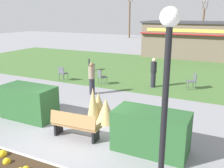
{
  "coord_description": "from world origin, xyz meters",
  "views": [
    {
      "loc": [
        4.62,
        -6.46,
        4.11
      ],
      "look_at": [
        0.02,
        2.87,
        1.19
      ],
      "focal_mm": 40.58,
      "sensor_mm": 36.0,
      "label": 1
    }
  ],
  "objects_px": {
    "cafe_chair_north": "(193,80)",
    "cafe_chair_center": "(62,72)",
    "person_strolling": "(92,78)",
    "lamppost_near": "(165,94)",
    "food_kiosk": "(204,40)",
    "cafe_chair_west": "(101,76)",
    "person_standing": "(153,72)",
    "trash_bin": "(17,105)",
    "park_bench": "(75,125)",
    "tree_right_bg": "(203,25)",
    "cafe_chair_east": "(90,63)",
    "tree_left_bg": "(129,19)",
    "parked_car_west_slot": "(175,41)"
  },
  "relations": [
    {
      "from": "cafe_chair_north",
      "to": "cafe_chair_center",
      "type": "bearing_deg",
      "value": -167.28
    },
    {
      "from": "cafe_chair_north",
      "to": "person_strolling",
      "type": "height_order",
      "value": "person_strolling"
    },
    {
      "from": "lamppost_near",
      "to": "food_kiosk",
      "type": "xyz_separation_m",
      "value": [
        -1.77,
        20.93,
        -0.96
      ]
    },
    {
      "from": "cafe_chair_west",
      "to": "person_standing",
      "type": "distance_m",
      "value": 3.07
    },
    {
      "from": "trash_bin",
      "to": "person_standing",
      "type": "height_order",
      "value": "person_standing"
    },
    {
      "from": "trash_bin",
      "to": "person_standing",
      "type": "xyz_separation_m",
      "value": [
        3.96,
        6.39,
        0.46
      ]
    },
    {
      "from": "park_bench",
      "to": "trash_bin",
      "type": "height_order",
      "value": "park_bench"
    },
    {
      "from": "trash_bin",
      "to": "tree_right_bg",
      "type": "height_order",
      "value": "tree_right_bg"
    },
    {
      "from": "cafe_chair_north",
      "to": "cafe_chair_east",
      "type": "bearing_deg",
      "value": 168.09
    },
    {
      "from": "person_standing",
      "to": "food_kiosk",
      "type": "bearing_deg",
      "value": -57.51
    },
    {
      "from": "cafe_chair_east",
      "to": "tree_right_bg",
      "type": "relative_size",
      "value": 0.15
    },
    {
      "from": "person_strolling",
      "to": "tree_left_bg",
      "type": "relative_size",
      "value": 0.24
    },
    {
      "from": "cafe_chair_north",
      "to": "parked_car_west_slot",
      "type": "height_order",
      "value": "parked_car_west_slot"
    },
    {
      "from": "cafe_chair_north",
      "to": "tree_right_bg",
      "type": "relative_size",
      "value": 0.15
    },
    {
      "from": "park_bench",
      "to": "cafe_chair_west",
      "type": "relative_size",
      "value": 1.94
    },
    {
      "from": "cafe_chair_north",
      "to": "parked_car_west_slot",
      "type": "distance_m",
      "value": 19.96
    },
    {
      "from": "park_bench",
      "to": "person_strolling",
      "type": "distance_m",
      "value": 4.89
    },
    {
      "from": "parked_car_west_slot",
      "to": "tree_left_bg",
      "type": "xyz_separation_m",
      "value": [
        -9.58,
        7.72,
        2.54
      ]
    },
    {
      "from": "trash_bin",
      "to": "cafe_chair_west",
      "type": "relative_size",
      "value": 0.9
    },
    {
      "from": "cafe_chair_center",
      "to": "person_standing",
      "type": "distance_m",
      "value": 5.67
    },
    {
      "from": "lamppost_near",
      "to": "person_strolling",
      "type": "bearing_deg",
      "value": 130.23
    },
    {
      "from": "food_kiosk",
      "to": "person_standing",
      "type": "relative_size",
      "value": 6.61
    },
    {
      "from": "food_kiosk",
      "to": "person_strolling",
      "type": "height_order",
      "value": "food_kiosk"
    },
    {
      "from": "park_bench",
      "to": "cafe_chair_north",
      "type": "bearing_deg",
      "value": 71.51
    },
    {
      "from": "cafe_chair_east",
      "to": "cafe_chair_center",
      "type": "height_order",
      "value": "same"
    },
    {
      "from": "cafe_chair_center",
      "to": "cafe_chair_east",
      "type": "bearing_deg",
      "value": 89.07
    },
    {
      "from": "person_standing",
      "to": "parked_car_west_slot",
      "type": "relative_size",
      "value": 0.4
    },
    {
      "from": "food_kiosk",
      "to": "parked_car_west_slot",
      "type": "relative_size",
      "value": 2.62
    },
    {
      "from": "person_strolling",
      "to": "cafe_chair_center",
      "type": "bearing_deg",
      "value": 173.64
    },
    {
      "from": "trash_bin",
      "to": "parked_car_west_slot",
      "type": "distance_m",
      "value": 26.22
    },
    {
      "from": "cafe_chair_east",
      "to": "cafe_chair_center",
      "type": "relative_size",
      "value": 1.0
    },
    {
      "from": "food_kiosk",
      "to": "cafe_chair_east",
      "type": "bearing_deg",
      "value": -125.0
    },
    {
      "from": "person_strolling",
      "to": "tree_right_bg",
      "type": "height_order",
      "value": "tree_right_bg"
    },
    {
      "from": "food_kiosk",
      "to": "person_standing",
      "type": "bearing_deg",
      "value": -95.88
    },
    {
      "from": "food_kiosk",
      "to": "tree_right_bg",
      "type": "bearing_deg",
      "value": 97.86
    },
    {
      "from": "trash_bin",
      "to": "tree_left_bg",
      "type": "xyz_separation_m",
      "value": [
        -8.93,
        33.93,
        2.79
      ]
    },
    {
      "from": "person_strolling",
      "to": "parked_car_west_slot",
      "type": "relative_size",
      "value": 0.4
    },
    {
      "from": "park_bench",
      "to": "food_kiosk",
      "type": "height_order",
      "value": "food_kiosk"
    },
    {
      "from": "park_bench",
      "to": "lamppost_near",
      "type": "bearing_deg",
      "value": -29.92
    },
    {
      "from": "cafe_chair_west",
      "to": "cafe_chair_north",
      "type": "distance_m",
      "value": 5.24
    },
    {
      "from": "cafe_chair_east",
      "to": "trash_bin",
      "type": "bearing_deg",
      "value": -79.88
    },
    {
      "from": "trash_bin",
      "to": "tree_left_bg",
      "type": "distance_m",
      "value": 35.19
    },
    {
      "from": "park_bench",
      "to": "parked_car_west_slot",
      "type": "relative_size",
      "value": 0.4
    },
    {
      "from": "parked_car_west_slot",
      "to": "trash_bin",
      "type": "bearing_deg",
      "value": -91.43
    },
    {
      "from": "cafe_chair_east",
      "to": "cafe_chair_center",
      "type": "xyz_separation_m",
      "value": [
        -0.05,
        -3.33,
        0.0
      ]
    },
    {
      "from": "trash_bin",
      "to": "cafe_chair_north",
      "type": "bearing_deg",
      "value": 49.1
    },
    {
      "from": "person_standing",
      "to": "cafe_chair_center",
      "type": "bearing_deg",
      "value": 49.81
    },
    {
      "from": "cafe_chair_west",
      "to": "tree_right_bg",
      "type": "distance_m",
      "value": 26.4
    },
    {
      "from": "food_kiosk",
      "to": "cafe_chair_center",
      "type": "relative_size",
      "value": 12.55
    },
    {
      "from": "cafe_chair_east",
      "to": "tree_left_bg",
      "type": "height_order",
      "value": "tree_left_bg"
    }
  ]
}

